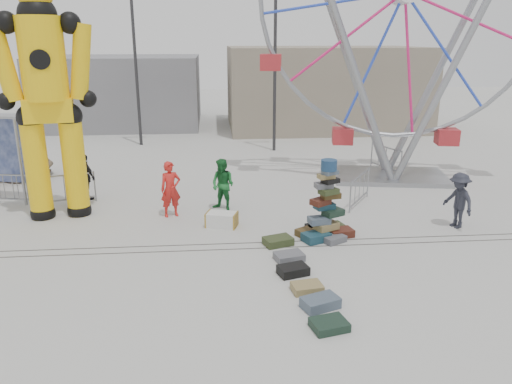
{
  "coord_description": "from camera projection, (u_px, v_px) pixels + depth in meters",
  "views": [
    {
      "loc": [
        -0.11,
        -11.98,
        5.55
      ],
      "look_at": [
        1.07,
        1.54,
        1.34
      ],
      "focal_mm": 35.0,
      "sensor_mm": 36.0,
      "label": 1
    }
  ],
  "objects": [
    {
      "name": "row_case_2",
      "position": [
        293.0,
        270.0,
        12.17
      ],
      "size": [
        0.83,
        0.67,
        0.22
      ],
      "primitive_type": "cube",
      "rotation": [
        0.0,
        0.0,
        0.29
      ],
      "color": "black",
      "rests_on": "ground"
    },
    {
      "name": "track_line_far",
      "position": [
        220.0,
        244.0,
        14.0
      ],
      "size": [
        40.0,
        0.04,
        0.01
      ],
      "primitive_type": "cube",
      "color": "#47443F",
      "rests_on": "ground"
    },
    {
      "name": "barricade_wheel_back",
      "position": [
        386.0,
        159.0,
        21.48
      ],
      "size": [
        0.75,
        1.92,
        1.1
      ],
      "primitive_type": null,
      "rotation": [
        0.0,
        0.0,
        -1.24
      ],
      "color": "gray",
      "rests_on": "ground"
    },
    {
      "name": "track_line_near",
      "position": [
        220.0,
        250.0,
        13.62
      ],
      "size": [
        40.0,
        0.04,
        0.01
      ],
      "primitive_type": "cube",
      "color": "#47443F",
      "rests_on": "ground"
    },
    {
      "name": "ferris_wheel",
      "position": [
        403.0,
        18.0,
        18.71
      ],
      "size": [
        10.8,
        3.43,
        12.69
      ],
      "rotation": [
        0.0,
        0.0,
        -0.18
      ],
      "color": "gray",
      "rests_on": "ground"
    },
    {
      "name": "building_right",
      "position": [
        323.0,
        87.0,
        31.92
      ],
      "size": [
        12.0,
        8.0,
        5.0
      ],
      "primitive_type": "cube",
      "color": "gray",
      "rests_on": "ground"
    },
    {
      "name": "ground",
      "position": [
        220.0,
        259.0,
        13.05
      ],
      "size": [
        90.0,
        90.0,
        0.0
      ],
      "primitive_type": "plane",
      "color": "#9E9E99",
      "rests_on": "ground"
    },
    {
      "name": "pedestrian_red",
      "position": [
        171.0,
        189.0,
        15.95
      ],
      "size": [
        0.76,
        0.62,
        1.81
      ],
      "primitive_type": "imported",
      "rotation": [
        0.0,
        0.0,
        0.31
      ],
      "color": "red",
      "rests_on": "ground"
    },
    {
      "name": "pedestrian_green",
      "position": [
        223.0,
        185.0,
        16.55
      ],
      "size": [
        1.07,
        1.03,
        1.74
      ],
      "primitive_type": "imported",
      "rotation": [
        0.0,
        0.0,
        -0.63
      ],
      "color": "#19662A",
      "rests_on": "ground"
    },
    {
      "name": "row_case_4",
      "position": [
        320.0,
        303.0,
        10.67
      ],
      "size": [
        0.91,
        0.74,
        0.24
      ],
      "primitive_type": "cube",
      "rotation": [
        0.0,
        0.0,
        0.36
      ],
      "color": "#4E5D6F",
      "rests_on": "ground"
    },
    {
      "name": "crash_test_dummy",
      "position": [
        47.0,
        93.0,
        15.03
      ],
      "size": [
        3.0,
        1.31,
        7.5
      ],
      "rotation": [
        0.0,
        0.0,
        0.2
      ],
      "color": "black",
      "rests_on": "ground"
    },
    {
      "name": "row_case_1",
      "position": [
        289.0,
        256.0,
        12.98
      ],
      "size": [
        0.84,
        0.68,
        0.19
      ],
      "primitive_type": "cube",
      "rotation": [
        0.0,
        0.0,
        0.25
      ],
      "color": "slate",
      "rests_on": "ground"
    },
    {
      "name": "pedestrian_black",
      "position": [
        85.0,
        177.0,
        17.6
      ],
      "size": [
        1.0,
        0.95,
        1.67
      ],
      "primitive_type": "imported",
      "rotation": [
        0.0,
        0.0,
        2.43
      ],
      "color": "black",
      "rests_on": "ground"
    },
    {
      "name": "suitcase_tower",
      "position": [
        326.0,
        216.0,
        14.35
      ],
      "size": [
        1.74,
        1.51,
        2.3
      ],
      "rotation": [
        0.0,
        0.0,
        0.35
      ],
      "color": "#1B4353",
      "rests_on": "ground"
    },
    {
      "name": "barricade_wheel_front",
      "position": [
        360.0,
        189.0,
        17.16
      ],
      "size": [
        1.19,
        1.72,
        1.1
      ],
      "primitive_type": null,
      "rotation": [
        0.0,
        0.0,
        0.99
      ],
      "color": "gray",
      "rests_on": "ground"
    },
    {
      "name": "row_case_0",
      "position": [
        278.0,
        241.0,
        13.93
      ],
      "size": [
        0.91,
        0.75,
        0.22
      ],
      "primitive_type": "cube",
      "rotation": [
        0.0,
        0.0,
        0.34
      ],
      "color": "#364221",
      "rests_on": "ground"
    },
    {
      "name": "row_case_3",
      "position": [
        307.0,
        288.0,
        11.37
      ],
      "size": [
        0.75,
        0.59,
        0.18
      ],
      "primitive_type": "cube",
      "rotation": [
        0.0,
        0.0,
        0.15
      ],
      "color": "#99834E",
      "rests_on": "ground"
    },
    {
      "name": "barricade_dummy_a",
      "position": [
        4.0,
        189.0,
        17.23
      ],
      "size": [
        1.98,
        0.51,
        1.1
      ],
      "primitive_type": null,
      "rotation": [
        0.0,
        0.0,
        -0.21
      ],
      "color": "gray",
      "rests_on": "ground"
    },
    {
      "name": "building_left",
      "position": [
        122.0,
        91.0,
        32.83
      ],
      "size": [
        10.0,
        8.0,
        4.4
      ],
      "primitive_type": "cube",
      "color": "gray",
      "rests_on": "ground"
    },
    {
      "name": "barricade_dummy_b",
      "position": [
        13.0,
        189.0,
        17.2
      ],
      "size": [
        1.99,
        0.43,
        1.1
      ],
      "primitive_type": null,
      "rotation": [
        0.0,
        0.0,
        -0.17
      ],
      "color": "gray",
      "rests_on": "ground"
    },
    {
      "name": "barricade_dummy_c",
      "position": [
        65.0,
        189.0,
        17.15
      ],
      "size": [
        1.93,
        0.71,
        1.1
      ],
      "primitive_type": null,
      "rotation": [
        0.0,
        0.0,
        0.31
      ],
      "color": "gray",
      "rests_on": "ground"
    },
    {
      "name": "steamer_trunk",
      "position": [
        222.0,
        220.0,
        15.26
      ],
      "size": [
        1.05,
        0.79,
        0.43
      ],
      "primitive_type": "cube",
      "rotation": [
        0.0,
        0.0,
        -0.3
      ],
      "color": "silver",
      "rests_on": "ground"
    },
    {
      "name": "row_case_5",
      "position": [
        329.0,
        325.0,
        9.9
      ],
      "size": [
        0.81,
        0.69,
        0.18
      ],
      "primitive_type": "cube",
      "rotation": [
        0.0,
        0.0,
        0.23
      ],
      "color": "#1B3225",
      "rests_on": "ground"
    },
    {
      "name": "lamp_post_left",
      "position": [
        137.0,
        59.0,
        25.67
      ],
      "size": [
        1.41,
        0.25,
        8.0
      ],
      "color": "#2D2D30",
      "rests_on": "ground"
    },
    {
      "name": "pedestrian_grey",
      "position": [
        458.0,
        200.0,
        15.02
      ],
      "size": [
        0.92,
        1.24,
        1.71
      ],
      "primitive_type": "imported",
      "rotation": [
        0.0,
        0.0,
        -1.28
      ],
      "color": "#23252F",
      "rests_on": "ground"
    },
    {
      "name": "lamp_post_right",
      "position": [
        277.0,
        60.0,
        24.35
      ],
      "size": [
        1.41,
        0.25,
        8.0
      ],
      "color": "#2D2D30",
      "rests_on": "ground"
    }
  ]
}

